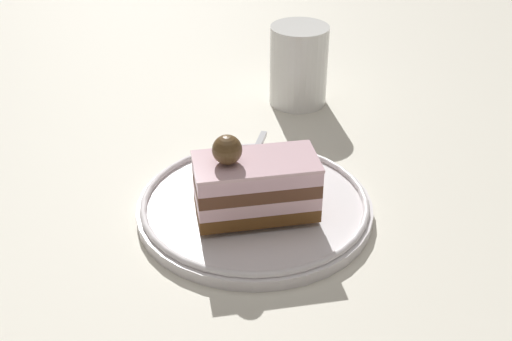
% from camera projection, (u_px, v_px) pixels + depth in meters
% --- Properties ---
extents(ground_plane, '(2.40, 2.40, 0.00)m').
position_uv_depth(ground_plane, '(260.00, 205.00, 0.60)').
color(ground_plane, silver).
extents(dessert_plate, '(0.21, 0.21, 0.02)m').
position_uv_depth(dessert_plate, '(256.00, 206.00, 0.59)').
color(dessert_plate, white).
rests_on(dessert_plate, ground_plane).
extents(cake_slice, '(0.10, 0.12, 0.08)m').
position_uv_depth(cake_slice, '(255.00, 184.00, 0.55)').
color(cake_slice, brown).
rests_on(cake_slice, dessert_plate).
extents(fork, '(0.10, 0.03, 0.00)m').
position_uv_depth(fork, '(252.00, 160.00, 0.64)').
color(fork, silver).
rests_on(fork, dessert_plate).
extents(drink_glass_far, '(0.07, 0.07, 0.09)m').
position_uv_depth(drink_glass_far, '(299.00, 68.00, 0.76)').
color(drink_glass_far, white).
rests_on(drink_glass_far, ground_plane).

